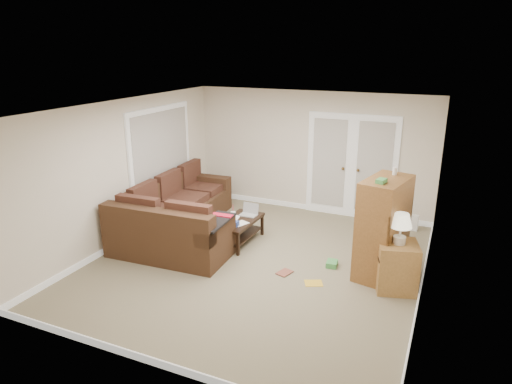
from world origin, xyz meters
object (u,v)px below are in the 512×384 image
at_px(sectional_sofa, 176,218).
at_px(side_cabinet, 397,262).
at_px(tv_armoire, 383,227).
at_px(coffee_table, 240,230).

height_order(sectional_sofa, side_cabinet, side_cabinet).
relative_size(sectional_sofa, tv_armoire, 1.86).
xyz_separation_m(coffee_table, side_cabinet, (2.75, -0.57, 0.18)).
height_order(coffee_table, tv_armoire, tv_armoire).
xyz_separation_m(sectional_sofa, coffee_table, (1.16, 0.25, -0.13)).
distance_m(tv_armoire, side_cabinet, 0.58).
distance_m(coffee_table, side_cabinet, 2.82).
xyz_separation_m(tv_armoire, side_cabinet, (0.28, -0.36, -0.35)).
bearing_deg(tv_armoire, coffee_table, -172.65).
height_order(sectional_sofa, coffee_table, sectional_sofa).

